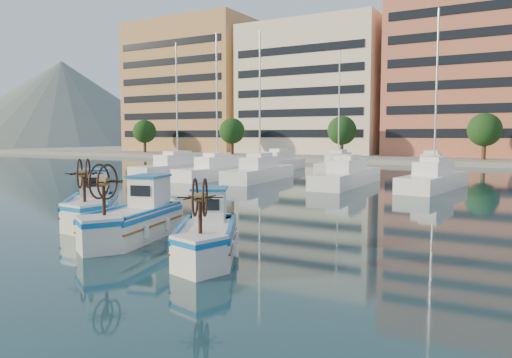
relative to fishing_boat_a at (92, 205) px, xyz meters
name	(u,v)px	position (x,y,z in m)	size (l,w,h in m)	color
ground	(178,245)	(5.61, -1.55, -0.74)	(300.00, 300.00, 0.00)	#1A3C45
hill_west	(64,145)	(-134.39, 108.45, -0.74)	(180.00, 180.00, 60.00)	slate
yacht_marina	(360,172)	(2.78, 25.75, -0.21)	(39.72, 23.68, 11.50)	white
fishing_boat_a	(92,205)	(0.00, 0.00, 0.00)	(3.98, 4.24, 2.68)	silver
fishing_boat_b	(135,217)	(3.68, -1.43, -0.01)	(2.63, 4.39, 2.66)	silver
fishing_boat_c	(207,233)	(7.23, -2.23, -0.07)	(3.20, 4.00, 2.42)	silver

